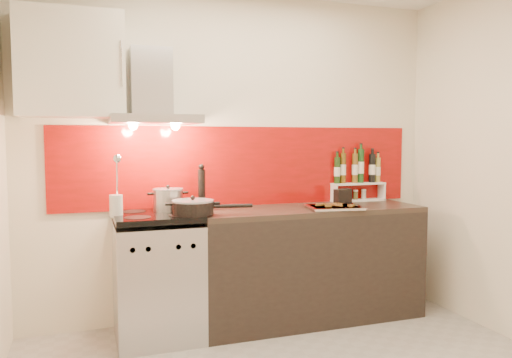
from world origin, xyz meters
name	(u,v)px	position (x,y,z in m)	size (l,w,h in m)	color
back_wall	(238,156)	(0.00, 1.40, 1.30)	(3.40, 0.02, 2.60)	silver
backsplash	(244,166)	(0.05, 1.39, 1.22)	(3.00, 0.02, 0.64)	maroon
range_stove	(158,278)	(-0.70, 1.10, 0.44)	(0.60, 0.60, 0.91)	#B7B7BA
counter	(309,263)	(0.50, 1.10, 0.45)	(1.80, 0.60, 0.90)	black
range_hood	(152,98)	(-0.70, 1.24, 1.74)	(0.62, 0.50, 0.61)	#B7B7BA
upper_cabinet	(71,65)	(-1.25, 1.22, 1.95)	(0.70, 0.35, 0.72)	silver
stock_pot	(168,199)	(-0.60, 1.22, 0.99)	(0.22, 0.22, 0.19)	#B7B7BA
saute_pan	(194,207)	(-0.46, 0.95, 0.96)	(0.57, 0.30, 0.14)	black
utensil_jar	(116,198)	(-0.98, 1.09, 1.03)	(0.09, 0.14, 0.44)	silver
pepper_mill	(202,188)	(-0.35, 1.20, 1.07)	(0.06, 0.06, 0.35)	black
step_shelf	(357,178)	(1.07, 1.34, 1.10)	(0.49, 0.13, 0.45)	white
caddy_box	(343,197)	(0.85, 1.20, 0.96)	(0.15, 0.07, 0.13)	black
baking_tray	(334,207)	(0.64, 0.95, 0.92)	(0.46, 0.38, 0.03)	silver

